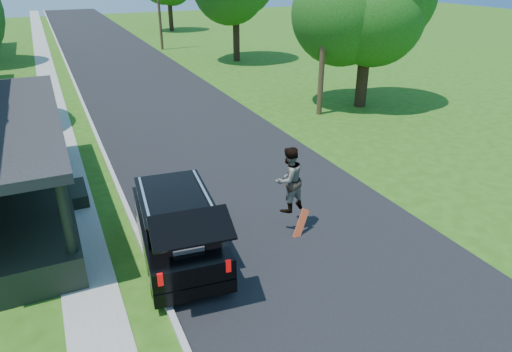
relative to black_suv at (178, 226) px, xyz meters
name	(u,v)px	position (x,y,z in m)	size (l,w,h in m)	color
ground	(310,254)	(3.20, -1.50, -0.88)	(140.00, 140.00, 0.00)	#255310
street	(147,88)	(3.20, 18.50, -0.88)	(8.00, 120.00, 0.02)	black
curb	(79,95)	(-0.85, 18.50, -0.88)	(0.15, 120.00, 0.12)	#A9A9A3
sidewalk	(51,98)	(-2.40, 18.50, -0.88)	(1.30, 120.00, 0.03)	gray
black_suv	(178,226)	(0.00, 0.00, 0.00)	(2.36, 5.10, 2.30)	black
skateboarder	(289,180)	(3.30, 0.00, 0.70)	(1.11, 0.96, 1.95)	black
skateboard	(301,225)	(3.48, -0.47, -0.57)	(0.66, 0.34, 0.84)	red
tree_right_near	(369,1)	(12.99, 9.66, 4.56)	(5.55, 5.30, 8.28)	black
utility_pole_near	(324,23)	(10.20, 9.31, 3.65)	(1.73, 0.37, 8.75)	#493722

